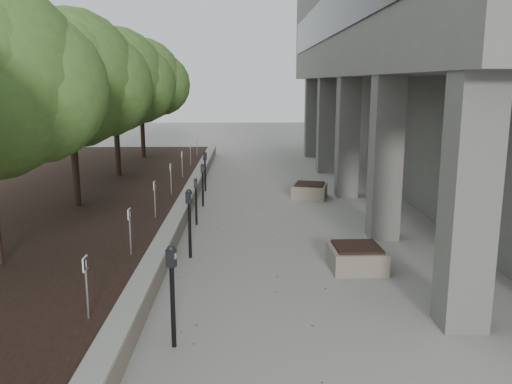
{
  "coord_description": "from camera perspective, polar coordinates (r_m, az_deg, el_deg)",
  "views": [
    {
      "loc": [
        -0.0,
        -6.95,
        3.83
      ],
      "look_at": [
        0.25,
        6.71,
        1.03
      ],
      "focal_mm": 37.68,
      "sensor_mm": 36.0,
      "label": 1
    }
  ],
  "objects": [
    {
      "name": "planter_back",
      "position": [
        18.1,
        5.7,
        0.15
      ],
      "size": [
        1.32,
        1.32,
        0.51
      ],
      "primitive_type": null,
      "rotation": [
        0.0,
        0.0,
        -0.24
      ],
      "color": "gray",
      "rests_on": "ground"
    },
    {
      "name": "parking_sign_4",
      "position": [
        13.97,
        -10.69,
        -0.81
      ],
      "size": [
        0.04,
        0.22,
        0.96
      ],
      "primitive_type": null,
      "color": "black",
      "rests_on": "planting_bed"
    },
    {
      "name": "parking_sign_5",
      "position": [
        16.88,
        -9.02,
        1.38
      ],
      "size": [
        0.04,
        0.22,
        0.96
      ],
      "primitive_type": null,
      "color": "black",
      "rests_on": "planting_bed"
    },
    {
      "name": "parking_meter_1",
      "position": [
        8.01,
        -8.85,
        -10.92
      ],
      "size": [
        0.18,
        0.15,
        1.57
      ],
      "primitive_type": null,
      "rotation": [
        0.0,
        0.0,
        -0.31
      ],
      "color": "black",
      "rests_on": "ground"
    },
    {
      "name": "parking_meter_4",
      "position": [
        16.82,
        -5.68,
        0.73
      ],
      "size": [
        0.14,
        0.1,
        1.35
      ],
      "primitive_type": null,
      "rotation": [
        0.0,
        0.0,
        0.05
      ],
      "color": "black",
      "rests_on": "ground"
    },
    {
      "name": "parking_sign_8",
      "position": [
        25.73,
        -6.29,
        4.94
      ],
      "size": [
        0.04,
        0.22,
        0.96
      ],
      "primitive_type": null,
      "color": "black",
      "rests_on": "planting_bed"
    },
    {
      "name": "planting_bed",
      "position": [
        17.26,
        -19.59,
        -1.23
      ],
      "size": [
        7.0,
        26.0,
        0.4
      ],
      "primitive_type": "cube",
      "color": "black",
      "rests_on": "ground"
    },
    {
      "name": "planter_front",
      "position": [
        11.44,
        10.63,
        -6.82
      ],
      "size": [
        1.14,
        1.14,
        0.51
      ],
      "primitive_type": null,
      "rotation": [
        0.0,
        0.0,
        0.04
      ],
      "color": "gray",
      "rests_on": "ground"
    },
    {
      "name": "ground",
      "position": [
        7.94,
        -0.93,
        -17.26
      ],
      "size": [
        90.0,
        90.0,
        0.0
      ],
      "primitive_type": "plane",
      "color": "gray",
      "rests_on": "ground"
    },
    {
      "name": "parking_sign_2",
      "position": [
        8.36,
        -17.54,
        -9.68
      ],
      "size": [
        0.04,
        0.22,
        0.96
      ],
      "primitive_type": null,
      "color": "black",
      "rests_on": "planting_bed"
    },
    {
      "name": "crabapple_tree_4",
      "position": [
        20.54,
        -14.74,
        9.24
      ],
      "size": [
        4.6,
        4.0,
        5.44
      ],
      "primitive_type": null,
      "color": "#3B6225",
      "rests_on": "planting_bed"
    },
    {
      "name": "crabapple_tree_3",
      "position": [
        15.72,
        -19.02,
        8.38
      ],
      "size": [
        4.6,
        4.0,
        5.44
      ],
      "primitive_type": null,
      "color": "#3B6225",
      "rests_on": "planting_bed"
    },
    {
      "name": "parking_sign_3",
      "position": [
        11.11,
        -13.23,
        -4.13
      ],
      "size": [
        0.04,
        0.22,
        0.96
      ],
      "primitive_type": null,
      "color": "black",
      "rests_on": "planting_bed"
    },
    {
      "name": "berry_scatter",
      "position": [
        12.55,
        -1.44,
        -6.13
      ],
      "size": [
        3.3,
        14.1,
        0.02
      ],
      "primitive_type": null,
      "color": "maroon",
      "rests_on": "ground"
    },
    {
      "name": "retaining_wall",
      "position": [
        16.45,
        -7.37,
        -1.07
      ],
      "size": [
        0.39,
        26.0,
        0.5
      ],
      "primitive_type": null,
      "color": "gray",
      "rests_on": "ground"
    },
    {
      "name": "parking_meter_2",
      "position": [
        11.9,
        -7.06,
        -3.35
      ],
      "size": [
        0.17,
        0.14,
        1.56
      ],
      "primitive_type": null,
      "rotation": [
        0.0,
        0.0,
        -0.21
      ],
      "color": "black",
      "rests_on": "ground"
    },
    {
      "name": "parking_sign_6",
      "position": [
        19.82,
        -7.84,
        2.92
      ],
      "size": [
        0.04,
        0.22,
        0.96
      ],
      "primitive_type": null,
      "color": "black",
      "rests_on": "planting_bed"
    },
    {
      "name": "crabapple_tree_5",
      "position": [
        25.42,
        -12.09,
        9.75
      ],
      "size": [
        4.6,
        4.0,
        5.44
      ],
      "primitive_type": null,
      "color": "#3B6225",
      "rests_on": "planting_bed"
    },
    {
      "name": "parking_sign_7",
      "position": [
        22.77,
        -6.97,
        4.06
      ],
      "size": [
        0.04,
        0.22,
        0.96
      ],
      "primitive_type": null,
      "color": "black",
      "rests_on": "planting_bed"
    },
    {
      "name": "parking_meter_3",
      "position": [
        14.65,
        -6.38,
        -1.02
      ],
      "size": [
        0.14,
        0.11,
        1.3
      ],
      "primitive_type": null,
      "rotation": [
        0.0,
        0.0,
        0.11
      ],
      "color": "black",
      "rests_on": "ground"
    },
    {
      "name": "parking_meter_5",
      "position": [
        19.18,
        -5.42,
        2.19
      ],
      "size": [
        0.17,
        0.15,
        1.42
      ],
      "primitive_type": null,
      "rotation": [
        0.0,
        0.0,
        0.38
      ],
      "color": "black",
      "rests_on": "ground"
    }
  ]
}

